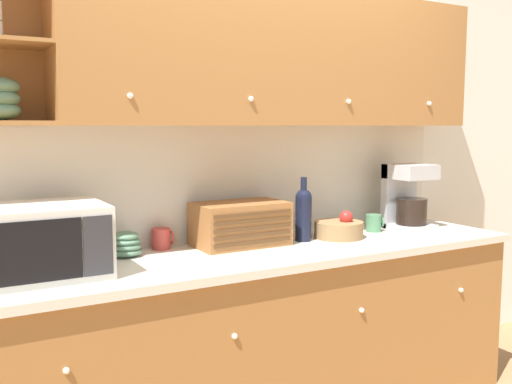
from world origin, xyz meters
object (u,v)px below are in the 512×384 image
(microwave, at_px, (40,241))
(wine_bottle, at_px, (303,212))
(fruit_basket, at_px, (339,229))
(mug_blue_second, at_px, (374,223))
(coffee_maker, at_px, (407,196))
(bread_box, at_px, (240,224))
(bowl_stack_on_counter, at_px, (125,245))
(mug, at_px, (162,239))

(microwave, bearing_deg, wine_bottle, 3.14)
(fruit_basket, bearing_deg, mug_blue_second, 9.40)
(microwave, bearing_deg, coffee_maker, 2.22)
(bread_box, relative_size, fruit_basket, 1.75)
(mug_blue_second, relative_size, coffee_maker, 0.26)
(bread_box, bearing_deg, bowl_stack_on_counter, 175.24)
(microwave, height_order, bread_box, microwave)
(microwave, xyz_separation_m, coffee_maker, (2.10, 0.08, 0.05))
(mug, distance_m, wine_bottle, 0.76)
(fruit_basket, relative_size, coffee_maker, 0.70)
(bread_box, height_order, mug_blue_second, bread_box)
(bowl_stack_on_counter, height_order, fruit_basket, fruit_basket)
(bowl_stack_on_counter, xyz_separation_m, wine_bottle, (0.94, -0.11, 0.10))
(bowl_stack_on_counter, bearing_deg, microwave, -155.45)
(bread_box, height_order, coffee_maker, coffee_maker)
(microwave, relative_size, bread_box, 1.09)
(bowl_stack_on_counter, bearing_deg, coffee_maker, -3.56)
(microwave, height_order, wine_bottle, wine_bottle)
(microwave, distance_m, bread_box, 1.01)
(mug, relative_size, wine_bottle, 0.31)
(bowl_stack_on_counter, distance_m, wine_bottle, 0.95)
(mug, height_order, coffee_maker, coffee_maker)
(bowl_stack_on_counter, height_order, mug_blue_second, bowl_stack_on_counter)
(microwave, distance_m, bowl_stack_on_counter, 0.46)
(fruit_basket, height_order, mug_blue_second, fruit_basket)
(bread_box, bearing_deg, fruit_basket, -9.37)
(coffee_maker, bearing_deg, mug, 173.35)
(mug_blue_second, bearing_deg, bowl_stack_on_counter, 176.28)
(coffee_maker, bearing_deg, wine_bottle, -179.43)
(wine_bottle, distance_m, coffee_maker, 0.75)
(bowl_stack_on_counter, distance_m, bread_box, 0.59)
(wine_bottle, distance_m, fruit_basket, 0.24)
(mug_blue_second, bearing_deg, microwave, -177.16)
(mug_blue_second, xyz_separation_m, coffee_maker, (0.24, -0.01, 0.14))
(fruit_basket, bearing_deg, coffee_maker, 3.99)
(microwave, distance_m, wine_bottle, 1.35)
(wine_bottle, bearing_deg, microwave, -176.86)
(bread_box, relative_size, coffee_maker, 1.22)
(bowl_stack_on_counter, relative_size, mug_blue_second, 1.59)
(microwave, bearing_deg, bread_box, 7.84)
(mug, distance_m, mug_blue_second, 1.25)
(mug, xyz_separation_m, coffee_maker, (1.48, -0.17, 0.14))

